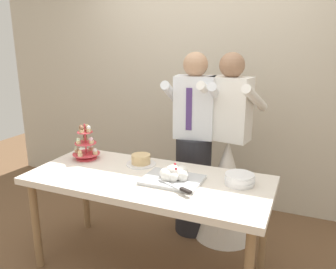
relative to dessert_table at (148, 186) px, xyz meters
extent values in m
plane|color=brown|center=(0.00, 0.00, -0.70)|extent=(8.00, 8.00, 0.00)
cube|color=beige|center=(0.00, 1.42, 0.75)|extent=(5.20, 0.10, 2.90)
cube|color=silver|center=(0.00, 0.00, 0.05)|extent=(1.80, 0.80, 0.05)
cylinder|color=olive|center=(-0.82, -0.32, -0.34)|extent=(0.06, 0.06, 0.72)
cylinder|color=olive|center=(-0.82, 0.32, -0.34)|extent=(0.06, 0.06, 0.72)
cylinder|color=olive|center=(0.82, 0.32, -0.34)|extent=(0.06, 0.06, 0.72)
cylinder|color=#D83F4C|center=(-0.66, 0.16, 0.08)|extent=(0.17, 0.17, 0.01)
cylinder|color=#D83F4C|center=(-0.66, 0.16, 0.23)|extent=(0.01, 0.01, 0.31)
cylinder|color=#D83F4C|center=(-0.66, 0.16, 0.12)|extent=(0.23, 0.23, 0.01)
cylinder|color=#D1B784|center=(-0.58, 0.17, 0.14)|extent=(0.04, 0.04, 0.03)
sphere|color=white|center=(-0.58, 0.17, 0.16)|extent=(0.04, 0.04, 0.04)
cylinder|color=#D1B784|center=(-0.67, 0.25, 0.14)|extent=(0.04, 0.04, 0.03)
sphere|color=white|center=(-0.67, 0.25, 0.16)|extent=(0.04, 0.04, 0.04)
cylinder|color=#D1B784|center=(-0.75, 0.15, 0.14)|extent=(0.04, 0.04, 0.03)
sphere|color=beige|center=(-0.75, 0.15, 0.16)|extent=(0.04, 0.04, 0.04)
cylinder|color=#D1B784|center=(-0.66, 0.08, 0.14)|extent=(0.04, 0.04, 0.03)
sphere|color=#D6B27A|center=(-0.66, 0.08, 0.16)|extent=(0.04, 0.04, 0.04)
cylinder|color=#D83F4C|center=(-0.66, 0.16, 0.21)|extent=(0.18, 0.18, 0.01)
cylinder|color=#D1B784|center=(-0.60, 0.16, 0.23)|extent=(0.04, 0.04, 0.03)
sphere|color=#EAB7C6|center=(-0.60, 0.16, 0.25)|extent=(0.04, 0.04, 0.04)
cylinder|color=#D1B784|center=(-0.70, 0.21, 0.23)|extent=(0.04, 0.04, 0.03)
sphere|color=brown|center=(-0.70, 0.21, 0.25)|extent=(0.04, 0.04, 0.04)
cylinder|color=#D1B784|center=(-0.69, 0.11, 0.23)|extent=(0.04, 0.04, 0.03)
sphere|color=beige|center=(-0.69, 0.11, 0.25)|extent=(0.04, 0.04, 0.04)
cylinder|color=#D83F4C|center=(-0.66, 0.16, 0.31)|extent=(0.13, 0.13, 0.01)
cylinder|color=#D1B784|center=(-0.63, 0.17, 0.33)|extent=(0.04, 0.04, 0.03)
sphere|color=white|center=(-0.63, 0.17, 0.35)|extent=(0.04, 0.04, 0.04)
cylinder|color=#D1B784|center=(-0.67, 0.20, 0.33)|extent=(0.04, 0.04, 0.03)
sphere|color=#D6B27A|center=(-0.67, 0.20, 0.35)|extent=(0.04, 0.04, 0.04)
cylinder|color=#D1B784|center=(-0.70, 0.16, 0.33)|extent=(0.04, 0.04, 0.03)
sphere|color=brown|center=(-0.70, 0.16, 0.35)|extent=(0.04, 0.04, 0.04)
cylinder|color=#D1B784|center=(-0.66, 0.13, 0.33)|extent=(0.04, 0.04, 0.03)
sphere|color=brown|center=(-0.66, 0.13, 0.35)|extent=(0.04, 0.04, 0.04)
cube|color=silver|center=(0.20, 0.00, 0.09)|extent=(0.42, 0.31, 0.02)
sphere|color=white|center=(0.27, 0.00, 0.13)|extent=(0.08, 0.08, 0.08)
sphere|color=white|center=(0.24, 0.07, 0.13)|extent=(0.09, 0.09, 0.09)
sphere|color=white|center=(0.17, 0.04, 0.13)|extent=(0.08, 0.08, 0.08)
sphere|color=white|center=(0.14, 0.00, 0.13)|extent=(0.08, 0.08, 0.08)
sphere|color=white|center=(0.17, -0.04, 0.13)|extent=(0.09, 0.09, 0.09)
sphere|color=white|center=(0.22, -0.04, 0.12)|extent=(0.07, 0.07, 0.07)
sphere|color=white|center=(0.20, 0.00, 0.14)|extent=(0.11, 0.11, 0.11)
sphere|color=#B21923|center=(0.20, 0.04, 0.19)|extent=(0.02, 0.02, 0.02)
sphere|color=#DB474C|center=(0.20, 0.00, 0.18)|extent=(0.02, 0.02, 0.02)
sphere|color=#B21923|center=(0.24, -0.04, 0.19)|extent=(0.02, 0.02, 0.02)
sphere|color=#B21923|center=(0.19, 0.00, 0.18)|extent=(0.02, 0.02, 0.02)
cube|color=silver|center=(0.23, -0.12, 0.10)|extent=(0.22, 0.12, 0.00)
cube|color=black|center=(0.36, -0.18, 0.11)|extent=(0.09, 0.06, 0.02)
cylinder|color=white|center=(0.65, 0.13, 0.08)|extent=(0.20, 0.20, 0.01)
cylinder|color=white|center=(0.65, 0.13, 0.09)|extent=(0.20, 0.20, 0.01)
cylinder|color=white|center=(0.66, 0.13, 0.10)|extent=(0.20, 0.20, 0.01)
cylinder|color=white|center=(0.65, 0.13, 0.11)|extent=(0.20, 0.20, 0.01)
cylinder|color=white|center=(0.66, 0.13, 0.12)|extent=(0.20, 0.20, 0.01)
cylinder|color=white|center=(0.65, 0.13, 0.13)|extent=(0.20, 0.20, 0.01)
cylinder|color=white|center=(0.65, 0.14, 0.15)|extent=(0.20, 0.20, 0.01)
cylinder|color=white|center=(-0.17, 0.22, 0.08)|extent=(0.24, 0.24, 0.01)
cylinder|color=#D6B27A|center=(-0.17, 0.22, 0.12)|extent=(0.15, 0.15, 0.07)
cylinder|color=#232328|center=(0.13, 0.67, -0.24)|extent=(0.32, 0.32, 0.92)
cube|color=white|center=(0.13, 0.67, 0.49)|extent=(0.36, 0.25, 0.54)
sphere|color=tan|center=(0.13, 0.67, 0.85)|extent=(0.21, 0.21, 0.21)
cylinder|color=white|center=(-0.08, 0.64, 0.60)|extent=(0.14, 0.49, 0.28)
cylinder|color=white|center=(0.30, 0.70, 0.60)|extent=(0.14, 0.49, 0.28)
cube|color=#4C3372|center=(0.11, 0.56, 0.49)|extent=(0.05, 0.02, 0.36)
cone|color=white|center=(0.43, 0.71, -0.24)|extent=(0.56, 0.56, 0.92)
cube|color=white|center=(0.43, 0.71, 0.49)|extent=(0.37, 0.25, 0.54)
sphere|color=#997054|center=(0.43, 0.71, 0.85)|extent=(0.21, 0.21, 0.21)
cylinder|color=white|center=(0.26, 0.74, 0.60)|extent=(0.15, 0.49, 0.28)
cylinder|color=white|center=(0.64, 0.68, 0.60)|extent=(0.15, 0.49, 0.28)
camera|label=1|loc=(1.06, -2.12, 1.06)|focal=36.87mm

